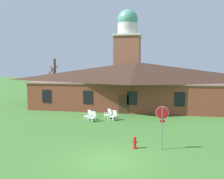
# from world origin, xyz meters

# --- Properties ---
(ground_plane) EXTENTS (200.00, 200.00, 0.00)m
(ground_plane) POSITION_xyz_m (0.00, 0.00, 0.00)
(ground_plane) COLOR #3D702D
(brick_building) EXTENTS (26.25, 10.40, 5.84)m
(brick_building) POSITION_xyz_m (-0.00, 18.12, 2.98)
(brick_building) COLOR brown
(brick_building) RESTS_ON ground
(dome_tower) EXTENTS (5.18, 5.18, 17.03)m
(dome_tower) POSITION_xyz_m (-2.93, 32.91, 7.70)
(dome_tower) COLOR #93563D
(dome_tower) RESTS_ON ground
(stop_sign) EXTENTS (0.81, 0.09, 2.73)m
(stop_sign) POSITION_xyz_m (2.95, 2.30, 1.94)
(stop_sign) COLOR slate
(stop_sign) RESTS_ON ground
(lawn_chair_by_porch) EXTENTS (0.85, 0.87, 0.96)m
(lawn_chair_by_porch) POSITION_xyz_m (-3.90, 9.42, 0.50)
(lawn_chair_by_porch) COLOR silver
(lawn_chair_by_porch) RESTS_ON ground
(lawn_chair_near_door) EXTENTS (0.80, 0.84, 0.96)m
(lawn_chair_near_door) POSITION_xyz_m (-3.32, 8.86, 0.50)
(lawn_chair_near_door) COLOR silver
(lawn_chair_near_door) RESTS_ON ground
(lawn_chair_left_end) EXTENTS (0.85, 0.87, 0.96)m
(lawn_chair_left_end) POSITION_xyz_m (-2.10, 10.42, 0.50)
(lawn_chair_left_end) COLOR silver
(lawn_chair_left_end) RESTS_ON ground
(lawn_chair_middle) EXTENTS (0.84, 0.87, 0.96)m
(lawn_chair_middle) POSITION_xyz_m (-1.45, 9.78, 0.50)
(lawn_chair_middle) COLOR white
(lawn_chair_middle) RESTS_ON ground
(bare_tree_beside_building) EXTENTS (1.17, 1.47, 6.46)m
(bare_tree_beside_building) POSITION_xyz_m (-12.64, 20.99, 3.40)
(bare_tree_beside_building) COLOR brown
(bare_tree_beside_building) RESTS_ON ground
(fire_hydrant) EXTENTS (0.36, 0.28, 0.79)m
(fire_hydrant) POSITION_xyz_m (1.28, 2.19, 0.38)
(fire_hydrant) COLOR red
(fire_hydrant) RESTS_ON ground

